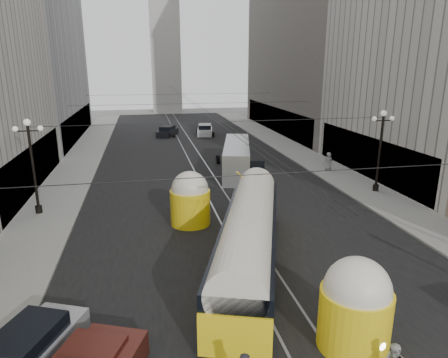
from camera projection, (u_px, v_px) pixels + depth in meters
name	position (u px, v px, depth m)	size (l,w,h in m)	color
road	(196.00, 159.00, 43.22)	(20.00, 85.00, 0.02)	black
sidewalk_left	(84.00, 156.00, 44.22)	(4.00, 72.00, 0.15)	gray
sidewalk_right	(289.00, 148.00, 48.78)	(4.00, 72.00, 0.15)	gray
rail_left	(189.00, 159.00, 43.08)	(0.12, 85.00, 0.04)	gray
rail_right	(202.00, 159.00, 43.36)	(0.12, 85.00, 0.04)	gray
building_left_far	(19.00, 28.00, 50.10)	(12.60, 28.60, 28.60)	#999999
building_right_far	(318.00, 18.00, 57.14)	(12.60, 32.60, 32.60)	#514C47
distant_tower	(165.00, 40.00, 83.87)	(6.00, 6.00, 31.36)	#B2AFA8
lamppost_left_mid	(32.00, 161.00, 26.13)	(1.86, 0.44, 6.37)	black
lamppost_right_mid	(380.00, 146.00, 30.92)	(1.86, 0.44, 6.37)	black
catenary	(197.00, 105.00, 40.68)	(25.00, 72.00, 0.23)	black
streetcar	(249.00, 236.00, 19.61)	(6.89, 15.26, 3.51)	yellow
city_bus	(237.00, 157.00, 37.61)	(4.79, 11.23, 2.76)	#A2A5A7
sedan_silver	(28.00, 350.00, 13.34)	(3.54, 4.93, 1.44)	#AAAAAF
sedan_white_far	(205.00, 130.00, 57.82)	(2.85, 5.25, 1.57)	silver
sedan_dark_far	(167.00, 131.00, 57.28)	(3.48, 4.90, 1.43)	black
pedestrian_sidewalk_right	(328.00, 161.00, 37.87)	(0.85, 0.52, 1.73)	gray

